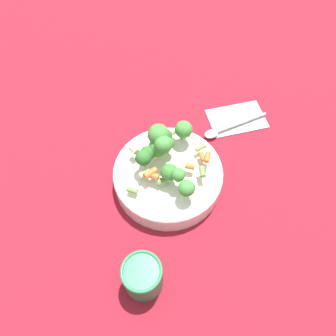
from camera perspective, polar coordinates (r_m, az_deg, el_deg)
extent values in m
plane|color=maroon|center=(0.76, 0.00, -2.36)|extent=(3.00, 3.00, 0.00)
cylinder|color=white|center=(0.74, 0.00, -1.54)|extent=(0.24, 0.24, 0.04)
torus|color=white|center=(0.72, 0.00, -0.67)|extent=(0.24, 0.24, 0.01)
cylinder|color=#8CB766|center=(0.70, 0.20, -1.70)|extent=(0.01, 0.01, 0.01)
sphere|color=#3D8438|center=(0.68, 0.20, -0.73)|extent=(0.04, 0.04, 0.04)
cylinder|color=#8CB766|center=(0.70, -0.81, 2.84)|extent=(0.01, 0.01, 0.02)
sphere|color=#479342|center=(0.68, -0.84, 4.12)|extent=(0.04, 0.04, 0.04)
cylinder|color=#8CB766|center=(0.68, 1.46, -2.11)|extent=(0.01, 0.01, 0.01)
sphere|color=#479342|center=(0.66, 1.49, -1.31)|extent=(0.03, 0.03, 0.03)
cylinder|color=#8CB766|center=(0.70, -4.23, 0.80)|extent=(0.01, 0.01, 0.02)
sphere|color=#33722D|center=(0.68, -4.34, 1.78)|extent=(0.03, 0.03, 0.03)
cylinder|color=#8CB766|center=(0.74, -0.50, 4.63)|extent=(0.01, 0.01, 0.01)
sphere|color=#33722D|center=(0.73, -0.51, 5.55)|extent=(0.03, 0.03, 0.03)
cylinder|color=#8CB766|center=(0.71, -3.48, 1.73)|extent=(0.01, 0.01, 0.01)
sphere|color=#33722D|center=(0.70, -3.56, 2.61)|extent=(0.03, 0.03, 0.03)
cylinder|color=#8CB766|center=(0.74, -1.80, 4.71)|extent=(0.01, 0.01, 0.01)
sphere|color=#33722D|center=(0.73, -1.85, 5.72)|extent=(0.03, 0.03, 0.03)
cylinder|color=#8CB766|center=(0.75, 2.66, 5.52)|extent=(0.01, 0.01, 0.02)
sphere|color=#479342|center=(0.73, 2.74, 6.73)|extent=(0.04, 0.04, 0.04)
cylinder|color=#8CB766|center=(0.72, -1.76, 2.40)|extent=(0.02, 0.02, 0.01)
sphere|color=#479342|center=(0.70, -1.81, 3.58)|extent=(0.04, 0.04, 0.04)
cylinder|color=#8CB766|center=(0.72, -1.59, 4.36)|extent=(0.02, 0.02, 0.02)
sphere|color=#479342|center=(0.69, -1.65, 5.82)|extent=(0.05, 0.05, 0.05)
cylinder|color=#8CB766|center=(0.68, 3.02, -4.56)|extent=(0.01, 0.01, 0.02)
sphere|color=#479342|center=(0.65, 3.12, -3.61)|extent=(0.04, 0.04, 0.04)
cylinder|color=#8CB766|center=(0.73, 0.10, 3.58)|extent=(0.01, 0.01, 0.01)
sphere|color=#3D8438|center=(0.71, 0.10, 4.36)|extent=(0.03, 0.03, 0.03)
cylinder|color=orange|center=(0.72, 5.95, 2.02)|extent=(0.02, 0.02, 0.01)
cylinder|color=orange|center=(0.74, -0.68, 6.56)|extent=(0.03, 0.03, 0.01)
cylinder|color=beige|center=(0.75, 0.54, 6.24)|extent=(0.03, 0.02, 0.01)
cylinder|color=orange|center=(0.71, 6.85, 1.82)|extent=(0.02, 0.02, 0.01)
cylinder|color=orange|center=(0.68, -2.63, -1.35)|extent=(0.03, 0.03, 0.01)
cylinder|color=orange|center=(0.70, 3.84, 0.30)|extent=(0.02, 0.02, 0.01)
cylinder|color=beige|center=(0.73, -1.57, 2.43)|extent=(0.02, 0.02, 0.01)
cylinder|color=beige|center=(0.74, -1.46, 3.97)|extent=(0.03, 0.02, 0.01)
cylinder|color=#729E4C|center=(0.69, -1.15, -2.31)|extent=(0.02, 0.02, 0.01)
cylinder|color=#729E4C|center=(0.69, 6.00, -0.66)|extent=(0.02, 0.03, 0.01)
cylinder|color=orange|center=(0.68, -2.95, -1.01)|extent=(0.03, 0.02, 0.01)
cylinder|color=beige|center=(0.69, -4.14, -0.87)|extent=(0.02, 0.01, 0.01)
cylinder|color=#729E4C|center=(0.73, 5.66, 3.51)|extent=(0.02, 0.01, 0.01)
cylinder|color=beige|center=(0.67, 2.58, -3.36)|extent=(0.02, 0.02, 0.01)
cylinder|color=#729E4C|center=(0.68, -6.26, -3.90)|extent=(0.02, 0.02, 0.01)
cylinder|color=beige|center=(0.72, -5.99, 3.19)|extent=(0.02, 0.02, 0.01)
cylinder|color=#2D7F51|center=(0.64, -4.40, -18.35)|extent=(0.08, 0.08, 0.08)
torus|color=#2D7F51|center=(0.60, -4.67, -17.46)|extent=(0.08, 0.08, 0.01)
cube|color=#B2BCC6|center=(0.88, 11.90, 8.45)|extent=(0.17, 0.13, 0.01)
cylinder|color=silver|center=(0.86, 12.75, 7.76)|extent=(0.14, 0.02, 0.01)
ellipsoid|color=silver|center=(0.83, 7.55, 5.91)|extent=(0.04, 0.03, 0.01)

